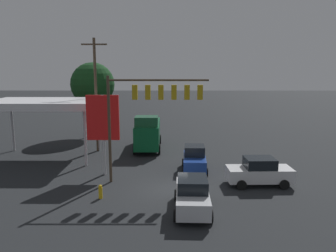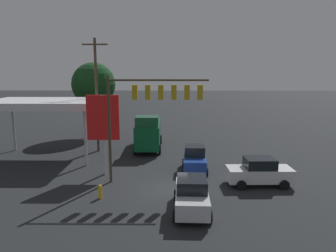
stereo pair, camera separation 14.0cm
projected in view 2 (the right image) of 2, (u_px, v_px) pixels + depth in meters
The scene contains 11 objects.
ground_plane at pixel (168, 190), 21.75m from camera, with size 200.00×200.00×0.00m, color black.
traffic_signal_assembly at pixel (152, 100), 22.30m from camera, with size 6.91×0.43×7.48m.
utility_pole at pixel (97, 93), 31.15m from camera, with size 2.40×0.26×10.76m.
gas_station_canopy at pixel (45, 104), 28.91m from camera, with size 9.53×6.25×5.21m.
price_sign at pixel (103, 120), 24.24m from camera, with size 2.40×0.27×6.04m.
sedan_far at pixel (259, 172), 22.49m from camera, with size 4.45×2.16×1.93m.
hatchback_crossing at pixel (195, 159), 25.67m from camera, with size 2.12×3.88×1.97m.
delivery_truck at pixel (148, 132), 32.52m from camera, with size 2.62×6.83×3.58m.
sedan_waiting at pixel (192, 195), 18.41m from camera, with size 2.17×4.46×1.93m.
street_tree at pixel (94, 84), 38.36m from camera, with size 5.10×5.10×8.68m.
fire_hydrant at pixel (100, 191), 20.27m from camera, with size 0.24×0.24×0.88m.
Camera 2 is at (-0.21, 20.69, 7.94)m, focal length 35.00 mm.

